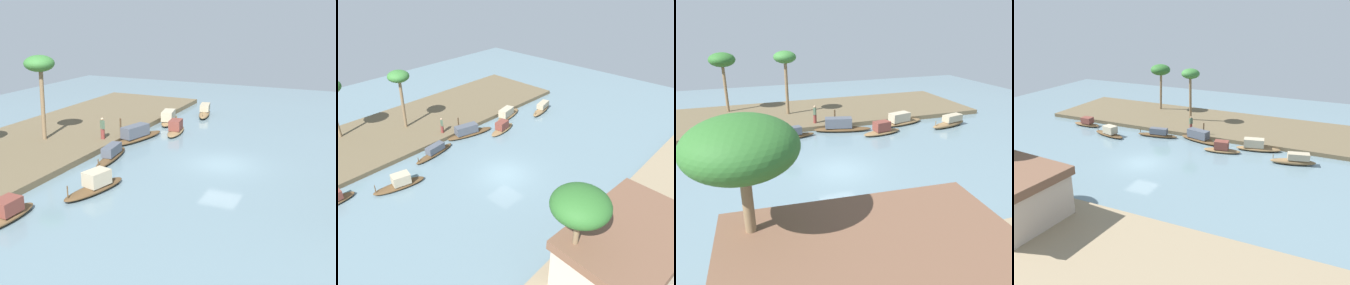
{
  "view_description": "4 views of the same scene",
  "coord_description": "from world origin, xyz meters",
  "views": [
    {
      "loc": [
        25.97,
        7.68,
        9.64
      ],
      "look_at": [
        0.37,
        -3.75,
        1.18
      ],
      "focal_mm": 45.69,
      "sensor_mm": 36.0,
      "label": 1
    },
    {
      "loc": [
        17.63,
        16.26,
        16.83
      ],
      "look_at": [
        -3.08,
        -2.71,
        0.89
      ],
      "focal_mm": 35.3,
      "sensor_mm": 36.0,
      "label": 2
    },
    {
      "loc": [
        6.16,
        18.58,
        9.37
      ],
      "look_at": [
        -1.27,
        -2.89,
        0.81
      ],
      "focal_mm": 34.25,
      "sensor_mm": 36.0,
      "label": 3
    },
    {
      "loc": [
        -17.01,
        27.24,
        13.62
      ],
      "look_at": [
        -1.81,
        -5.04,
        0.66
      ],
      "focal_mm": 39.73,
      "sensor_mm": 36.0,
      "label": 4
    }
  ],
  "objects": [
    {
      "name": "river_water",
      "position": [
        0.0,
        0.0,
        0.0
      ],
      "size": [
        65.34,
        65.34,
        0.0
      ],
      "primitive_type": "plane",
      "color": "slate",
      "rests_on": "ground"
    },
    {
      "name": "riverbank_left",
      "position": [
        0.0,
        -14.06,
        0.21
      ],
      "size": [
        37.22,
        10.82,
        0.43
      ],
      "primitive_type": "cube",
      "color": "brown",
      "rests_on": "ground"
    },
    {
      "name": "sampan_midstream",
      "position": [
        7.27,
        -5.16,
        0.43
      ],
      "size": [
        4.43,
        2.08,
        1.22
      ],
      "rotation": [
        0.0,
        0.0,
        -0.23
      ],
      "color": "brown",
      "rests_on": "river_water"
    },
    {
      "name": "sampan_with_tall_canopy",
      "position": [
        2.18,
        -7.21,
        0.39
      ],
      "size": [
        4.73,
        1.51,
        1.03
      ],
      "rotation": [
        0.0,
        0.0,
        0.14
      ],
      "color": "brown",
      "rests_on": "river_water"
    },
    {
      "name": "sampan_open_hull",
      "position": [
        -5.84,
        -5.81,
        0.43
      ],
      "size": [
        3.86,
        1.69,
        1.19
      ],
      "rotation": [
        0.0,
        0.0,
        0.16
      ],
      "color": "brown",
      "rests_on": "river_water"
    },
    {
      "name": "sampan_with_red_awning",
      "position": [
        -2.65,
        -7.77,
        0.49
      ],
      "size": [
        5.35,
        2.37,
        1.28
      ],
      "rotation": [
        0.0,
        0.0,
        -0.25
      ],
      "color": "brown",
      "rests_on": "river_water"
    },
    {
      "name": "sampan_foreground",
      "position": [
        -12.96,
        -5.77,
        0.44
      ],
      "size": [
        4.22,
        1.91,
        1.11
      ],
      "rotation": [
        0.0,
        0.0,
        0.24
      ],
      "color": "brown",
      "rests_on": "river_water"
    },
    {
      "name": "sampan_upstream_small",
      "position": [
        -8.86,
        -7.78,
        0.46
      ],
      "size": [
        4.62,
        2.14,
        1.23
      ],
      "rotation": [
        0.0,
        0.0,
        0.22
      ],
      "color": "brown",
      "rests_on": "river_water"
    },
    {
      "name": "person_on_near_bank",
      "position": [
        -0.74,
        -9.72,
        1.19
      ],
      "size": [
        0.41,
        0.42,
        1.68
      ],
      "rotation": [
        0.0,
        0.0,
        1.09
      ],
      "color": "brown",
      "rests_on": "riverbank_left"
    },
    {
      "name": "mooring_post",
      "position": [
        -2.52,
        -9.18,
        1.06
      ],
      "size": [
        0.14,
        0.14,
        1.27
      ],
      "primitive_type": "cylinder",
      "color": "#4C3823",
      "rests_on": "riverbank_left"
    },
    {
      "name": "palm_tree_left_near",
      "position": [
        1.12,
        -13.7,
        5.93
      ],
      "size": [
        2.21,
        2.21,
        6.36
      ],
      "color": "#7F6647",
      "rests_on": "riverbank_left"
    },
    {
      "name": "palm_tree_left_far",
      "position": [
        6.99,
        -16.96,
        5.67
      ],
      "size": [
        2.65,
        2.65,
        6.1
      ],
      "color": "#7F6647",
      "rests_on": "riverbank_left"
    },
    {
      "name": "palm_tree_right_tall",
      "position": [
        6.16,
        10.61,
        6.3
      ],
      "size": [
        3.01,
        3.01,
        6.81
      ],
      "color": "#7F6647",
      "rests_on": "riverbank_right"
    }
  ]
}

